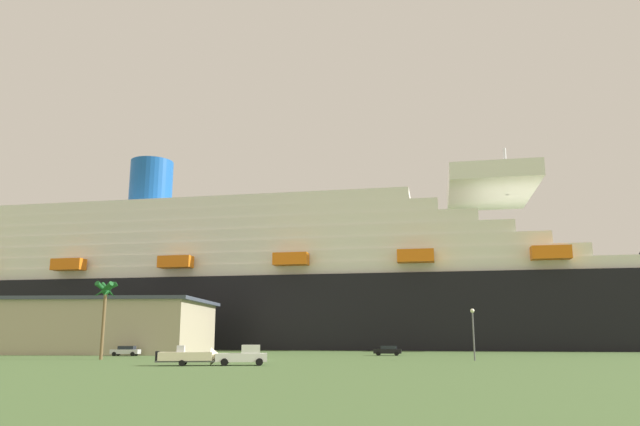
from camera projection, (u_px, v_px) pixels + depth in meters
ground_plane at (300, 354)px, 108.17m from camera, size 600.00×600.00×0.00m
cruise_ship at (253, 287)px, 154.19m from camera, size 241.22×44.30×56.16m
terminal_building at (85, 326)px, 112.13m from camera, size 47.43×30.57×9.82m
pickup_truck at (244, 356)px, 65.52m from camera, size 5.92×3.31×2.20m
small_boat_on_trailer at (193, 357)px, 64.96m from camera, size 7.95×3.58×2.15m
palm_tree at (105, 295)px, 83.14m from camera, size 3.63×3.35×10.71m
street_lamp at (473, 326)px, 78.58m from camera, size 0.56×0.56×6.72m
parked_car_black_coupe at (388, 350)px, 98.00m from camera, size 4.57×2.12×1.58m
parked_car_silver_sedan at (126, 351)px, 95.99m from camera, size 4.69×2.50×1.58m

